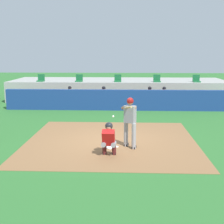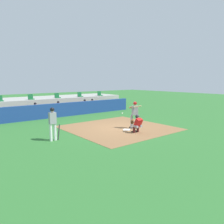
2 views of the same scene
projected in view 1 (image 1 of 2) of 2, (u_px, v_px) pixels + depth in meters
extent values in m
plane|color=#2D6B2D|center=(111.00, 141.00, 12.00)|extent=(80.00, 80.00, 0.00)
cube|color=olive|center=(111.00, 141.00, 12.00)|extent=(6.40, 6.40, 0.01)
cube|color=white|center=(110.00, 147.00, 11.21)|extent=(0.62, 0.62, 0.02)
cylinder|color=#99999E|center=(126.00, 134.00, 11.24)|extent=(0.15, 0.15, 0.92)
cylinder|color=#99999E|center=(134.00, 136.00, 10.92)|extent=(0.15, 0.15, 0.92)
cube|color=gray|center=(130.00, 114.00, 10.93)|extent=(0.45, 0.39, 0.60)
sphere|color=#996B4C|center=(130.00, 102.00, 10.85)|extent=(0.21, 0.21, 0.21)
sphere|color=maroon|center=(130.00, 101.00, 10.84)|extent=(0.24, 0.24, 0.24)
cylinder|color=#996B4C|center=(124.00, 107.00, 11.05)|extent=(0.18, 0.27, 0.17)
cylinder|color=#996B4C|center=(129.00, 108.00, 10.99)|extent=(0.53, 0.39, 0.18)
cylinder|color=tan|center=(127.00, 108.00, 10.76)|extent=(0.37, 0.81, 0.24)
cube|color=black|center=(126.00, 145.00, 11.37)|extent=(0.18, 0.28, 0.09)
cube|color=black|center=(134.00, 147.00, 11.05)|extent=(0.18, 0.28, 0.09)
cylinder|color=gray|center=(104.00, 144.00, 10.19)|extent=(0.17, 0.33, 0.16)
cylinder|color=#4C1919|center=(104.00, 148.00, 10.38)|extent=(0.14, 0.14, 0.42)
cube|color=black|center=(105.00, 153.00, 10.47)|extent=(0.12, 0.24, 0.08)
cylinder|color=gray|center=(114.00, 144.00, 10.16)|extent=(0.17, 0.33, 0.16)
cylinder|color=#4C1919|center=(114.00, 149.00, 10.35)|extent=(0.14, 0.14, 0.42)
cube|color=black|center=(114.00, 153.00, 10.44)|extent=(0.12, 0.24, 0.08)
cube|color=red|center=(109.00, 138.00, 10.09)|extent=(0.42, 0.45, 0.57)
cube|color=#2D2D33|center=(109.00, 137.00, 10.20)|extent=(0.39, 0.27, 0.45)
sphere|color=tan|center=(109.00, 127.00, 10.10)|extent=(0.21, 0.21, 0.21)
sphere|color=#232328|center=(109.00, 126.00, 10.12)|extent=(0.25, 0.25, 0.25)
cylinder|color=tan|center=(108.00, 136.00, 10.31)|extent=(0.12, 0.45, 0.10)
ellipsoid|color=brown|center=(108.00, 134.00, 10.53)|extent=(0.28, 0.13, 0.30)
sphere|color=white|center=(113.00, 116.00, 11.54)|extent=(0.07, 0.07, 0.07)
cube|color=navy|center=(116.00, 100.00, 18.26)|extent=(13.00, 0.30, 1.20)
cube|color=olive|center=(117.00, 104.00, 19.31)|extent=(11.80, 0.44, 0.45)
cylinder|color=#939399|center=(67.00, 100.00, 19.15)|extent=(0.15, 0.40, 0.15)
cylinder|color=#939399|center=(67.00, 104.00, 19.01)|extent=(0.13, 0.13, 0.45)
cube|color=maroon|center=(67.00, 108.00, 18.99)|extent=(0.11, 0.24, 0.08)
cylinder|color=#939399|center=(72.00, 100.00, 19.14)|extent=(0.15, 0.40, 0.15)
cylinder|color=#939399|center=(71.00, 104.00, 18.99)|extent=(0.13, 0.13, 0.45)
cube|color=maroon|center=(71.00, 108.00, 18.98)|extent=(0.11, 0.24, 0.08)
cube|color=red|center=(70.00, 95.00, 19.31)|extent=(0.36, 0.22, 0.54)
sphere|color=tan|center=(70.00, 88.00, 19.24)|extent=(0.20, 0.20, 0.20)
sphere|color=black|center=(70.00, 88.00, 19.23)|extent=(0.22, 0.22, 0.22)
cylinder|color=tan|center=(66.00, 97.00, 19.20)|extent=(0.09, 0.41, 0.22)
cylinder|color=tan|center=(73.00, 97.00, 19.19)|extent=(0.09, 0.41, 0.22)
cylinder|color=#939399|center=(101.00, 100.00, 19.06)|extent=(0.15, 0.40, 0.15)
cylinder|color=#939399|center=(101.00, 105.00, 18.91)|extent=(0.13, 0.13, 0.45)
cube|color=maroon|center=(101.00, 108.00, 18.90)|extent=(0.11, 0.24, 0.08)
cylinder|color=#939399|center=(106.00, 100.00, 19.05)|extent=(0.15, 0.40, 0.15)
cylinder|color=#939399|center=(105.00, 105.00, 18.90)|extent=(0.13, 0.13, 0.45)
cube|color=maroon|center=(105.00, 108.00, 18.89)|extent=(0.11, 0.24, 0.08)
cube|color=red|center=(104.00, 95.00, 19.22)|extent=(0.36, 0.22, 0.54)
sphere|color=#996B4C|center=(104.00, 89.00, 19.15)|extent=(0.20, 0.20, 0.20)
sphere|color=black|center=(104.00, 88.00, 19.14)|extent=(0.22, 0.22, 0.22)
cylinder|color=#996B4C|center=(100.00, 97.00, 19.11)|extent=(0.09, 0.41, 0.22)
cylinder|color=#996B4C|center=(107.00, 97.00, 19.09)|extent=(0.09, 0.41, 0.22)
cylinder|color=#939399|center=(148.00, 100.00, 18.94)|extent=(0.15, 0.40, 0.15)
cylinder|color=#939399|center=(148.00, 105.00, 18.79)|extent=(0.13, 0.13, 0.45)
cube|color=maroon|center=(148.00, 108.00, 18.78)|extent=(0.11, 0.24, 0.08)
cylinder|color=#939399|center=(152.00, 100.00, 18.93)|extent=(0.15, 0.40, 0.15)
cylinder|color=#939399|center=(152.00, 105.00, 18.78)|extent=(0.13, 0.13, 0.45)
cube|color=maroon|center=(152.00, 108.00, 18.76)|extent=(0.11, 0.24, 0.08)
cube|color=red|center=(150.00, 95.00, 19.10)|extent=(0.36, 0.22, 0.54)
sphere|color=brown|center=(150.00, 89.00, 19.02)|extent=(0.20, 0.20, 0.20)
sphere|color=black|center=(150.00, 88.00, 19.02)|extent=(0.22, 0.22, 0.22)
cylinder|color=brown|center=(146.00, 97.00, 18.99)|extent=(0.09, 0.41, 0.22)
cylinder|color=brown|center=(153.00, 97.00, 18.97)|extent=(0.09, 0.41, 0.22)
cylinder|color=#939399|center=(162.00, 100.00, 18.90)|extent=(0.15, 0.40, 0.15)
cylinder|color=#939399|center=(162.00, 105.00, 18.75)|extent=(0.13, 0.13, 0.45)
cube|color=maroon|center=(162.00, 108.00, 18.74)|extent=(0.11, 0.24, 0.08)
cylinder|color=#939399|center=(166.00, 100.00, 18.89)|extent=(0.15, 0.40, 0.15)
cylinder|color=#939399|center=(167.00, 105.00, 18.74)|extent=(0.13, 0.13, 0.45)
cube|color=maroon|center=(167.00, 108.00, 18.73)|extent=(0.11, 0.24, 0.08)
cube|color=red|center=(164.00, 95.00, 19.06)|extent=(0.36, 0.22, 0.54)
sphere|color=tan|center=(164.00, 89.00, 18.98)|extent=(0.20, 0.20, 0.20)
sphere|color=black|center=(164.00, 88.00, 18.98)|extent=(0.22, 0.22, 0.22)
cylinder|color=tan|center=(161.00, 97.00, 18.95)|extent=(0.09, 0.41, 0.22)
cylinder|color=tan|center=(168.00, 97.00, 18.93)|extent=(0.09, 0.41, 0.22)
cube|color=#9E9E99|center=(118.00, 89.00, 22.56)|extent=(15.00, 4.40, 1.40)
cube|color=#196033|center=(41.00, 81.00, 21.08)|extent=(0.46, 0.46, 0.08)
cube|color=#196033|center=(41.00, 77.00, 21.23)|extent=(0.46, 0.06, 0.40)
cube|color=#196033|center=(79.00, 81.00, 20.97)|extent=(0.46, 0.46, 0.08)
cube|color=#196033|center=(79.00, 77.00, 21.12)|extent=(0.46, 0.06, 0.40)
cube|color=#196033|center=(118.00, 81.00, 20.85)|extent=(0.46, 0.46, 0.08)
cube|color=#196033|center=(118.00, 77.00, 21.00)|extent=(0.46, 0.06, 0.40)
cube|color=#196033|center=(157.00, 81.00, 20.74)|extent=(0.46, 0.46, 0.08)
cube|color=#196033|center=(157.00, 78.00, 20.89)|extent=(0.46, 0.06, 0.40)
cube|color=#196033|center=(197.00, 82.00, 20.62)|extent=(0.46, 0.46, 0.08)
cube|color=#196033|center=(196.00, 78.00, 20.77)|extent=(0.46, 0.06, 0.40)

